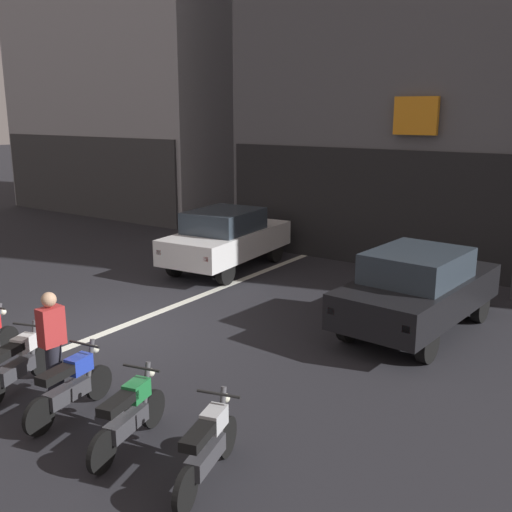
{
  "coord_description": "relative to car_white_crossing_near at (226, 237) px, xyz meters",
  "views": [
    {
      "loc": [
        8.59,
        -7.42,
        4.22
      ],
      "look_at": [
        2.08,
        2.0,
        1.4
      ],
      "focal_mm": 41.76,
      "sensor_mm": 36.0,
      "label": 1
    }
  ],
  "objects": [
    {
      "name": "motorcycle_white_row_left_mid",
      "position": [
        1.75,
        -7.56,
        -0.43
      ],
      "size": [
        0.66,
        1.61,
        0.98
      ],
      "color": "black",
      "rests_on": "ground"
    },
    {
      "name": "motorcycle_green_row_right_mid",
      "position": [
        4.33,
        -7.71,
        -0.43
      ],
      "size": [
        0.57,
        1.64,
        0.98
      ],
      "color": "black",
      "rests_on": "ground"
    },
    {
      "name": "lane_centre_line",
      "position": [
        0.96,
        0.99,
        -0.88
      ],
      "size": [
        0.2,
        18.0,
        0.01
      ],
      "primitive_type": "cube",
      "color": "silver",
      "rests_on": "ground"
    },
    {
      "name": "car_silver_down_street",
      "position": [
        2.79,
        8.74,
        0.0
      ],
      "size": [
        1.88,
        4.15,
        1.64
      ],
      "color": "black",
      "rests_on": "ground"
    },
    {
      "name": "motorcycle_blue_row_centre",
      "position": [
        3.04,
        -7.6,
        -0.43
      ],
      "size": [
        0.55,
        1.67,
        0.98
      ],
      "color": "black",
      "rests_on": "ground"
    },
    {
      "name": "car_black_parked_kerbside",
      "position": [
        5.89,
        -1.63,
        0.0
      ],
      "size": [
        2.08,
        4.23,
        1.64
      ],
      "color": "black",
      "rests_on": "ground"
    },
    {
      "name": "motorcycle_silver_row_rightmost",
      "position": [
        5.62,
        -7.71,
        -0.43
      ],
      "size": [
        0.61,
        1.63,
        0.98
      ],
      "color": "black",
      "rests_on": "ground"
    },
    {
      "name": "car_white_crossing_near",
      "position": [
        0.0,
        0.0,
        0.0
      ],
      "size": [
        2.1,
        4.23,
        1.64
      ],
      "color": "black",
      "rests_on": "ground"
    },
    {
      "name": "person_by_motorcycles",
      "position": [
        2.45,
        -7.41,
        -0.03
      ],
      "size": [
        0.25,
        0.37,
        1.67
      ],
      "color": "#23232D",
      "rests_on": "ground"
    },
    {
      "name": "ground_plane",
      "position": [
        0.96,
        -5.01,
        -0.89
      ],
      "size": [
        120.0,
        120.0,
        0.0
      ],
      "primitive_type": "plane",
      "color": "#232328"
    }
  ]
}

